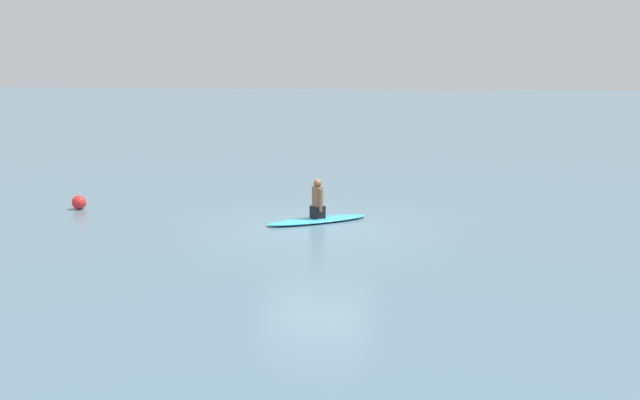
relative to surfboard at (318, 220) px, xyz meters
The scene contains 4 objects.
ground_plane 0.75m from the surfboard, 107.97° to the left, with size 400.00×400.00×0.00m, color slate.
surfboard is the anchor object (origin of this frame).
person_paddler 0.53m from the surfboard, 90.00° to the right, with size 0.44×0.44×1.04m.
buoy_marker 7.17m from the surfboard, ahead, with size 0.41×0.41×0.41m, color red.
Camera 1 is at (-4.76, 15.92, 3.78)m, focal length 37.57 mm.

